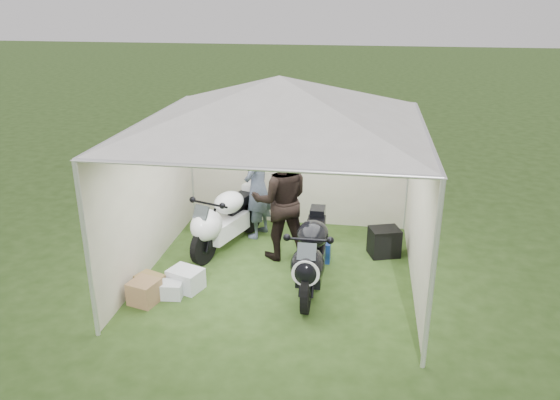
% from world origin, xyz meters
% --- Properties ---
extents(ground, '(80.00, 80.00, 0.00)m').
position_xyz_m(ground, '(0.00, 0.00, 0.00)').
color(ground, '#274114').
rests_on(ground, ground).
extents(canopy_tent, '(5.66, 5.66, 3.00)m').
position_xyz_m(canopy_tent, '(-0.00, 0.03, 2.58)').
color(canopy_tent, silver).
rests_on(canopy_tent, ground).
extents(motorcycle_white, '(0.92, 1.95, 0.99)m').
position_xyz_m(motorcycle_white, '(-1.03, 0.67, 0.55)').
color(motorcycle_white, black).
rests_on(motorcycle_white, ground).
extents(motorcycle_black, '(0.46, 2.06, 1.02)m').
position_xyz_m(motorcycle_black, '(0.53, -0.43, 0.57)').
color(motorcycle_black, black).
rests_on(motorcycle_black, ground).
extents(paddock_stand, '(0.44, 0.27, 0.33)m').
position_xyz_m(paddock_stand, '(0.53, 0.50, 0.16)').
color(paddock_stand, '#1D3EAE').
rests_on(paddock_stand, ground).
extents(person_dark_jacket, '(1.09, 0.93, 1.94)m').
position_xyz_m(person_dark_jacket, '(-0.07, 0.57, 0.97)').
color(person_dark_jacket, black).
rests_on(person_dark_jacket, ground).
extents(person_blue_jacket, '(0.61, 0.76, 1.82)m').
position_xyz_m(person_blue_jacket, '(-0.59, 1.31, 0.91)').
color(person_blue_jacket, slate).
rests_on(person_blue_jacket, ground).
extents(equipment_box, '(0.56, 0.51, 0.47)m').
position_xyz_m(equipment_box, '(1.60, 0.86, 0.23)').
color(equipment_box, black).
rests_on(equipment_box, ground).
extents(crate_0, '(0.56, 0.50, 0.31)m').
position_xyz_m(crate_0, '(-1.26, -0.71, 0.15)').
color(crate_0, silver).
rests_on(crate_0, ground).
extents(crate_1, '(0.45, 0.45, 0.33)m').
position_xyz_m(crate_1, '(-1.71, -1.16, 0.16)').
color(crate_1, olive).
rests_on(crate_1, ground).
extents(crate_2, '(0.33, 0.28, 0.23)m').
position_xyz_m(crate_2, '(-1.39, -0.97, 0.11)').
color(crate_2, silver).
rests_on(crate_2, ground).
extents(crate_3, '(0.45, 0.39, 0.25)m').
position_xyz_m(crate_3, '(-1.75, -0.86, 0.13)').
color(crate_3, olive).
rests_on(crate_3, ground).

